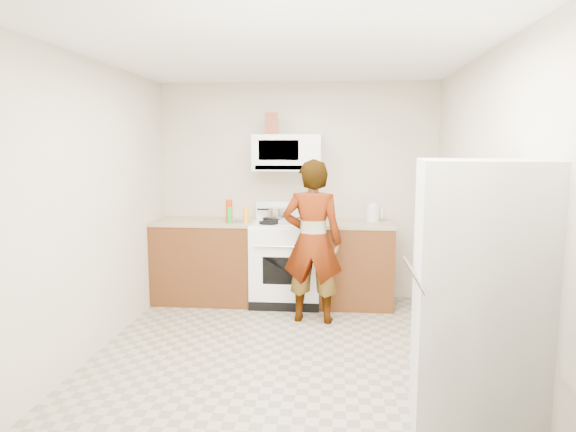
# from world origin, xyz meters

# --- Properties ---
(floor) EXTENTS (3.60, 3.60, 0.00)m
(floor) POSITION_xyz_m (0.00, 0.00, 0.00)
(floor) COLOR gray
(floor) RESTS_ON ground
(back_wall) EXTENTS (3.20, 0.02, 2.50)m
(back_wall) POSITION_xyz_m (0.00, 1.79, 1.25)
(back_wall) COLOR beige
(back_wall) RESTS_ON floor
(right_wall) EXTENTS (0.02, 3.60, 2.50)m
(right_wall) POSITION_xyz_m (1.59, 0.00, 1.25)
(right_wall) COLOR beige
(right_wall) RESTS_ON floor
(cabinet_left) EXTENTS (1.12, 0.62, 0.90)m
(cabinet_left) POSITION_xyz_m (-1.04, 1.49, 0.45)
(cabinet_left) COLOR brown
(cabinet_left) RESTS_ON floor
(counter_left) EXTENTS (1.14, 0.64, 0.03)m
(counter_left) POSITION_xyz_m (-1.04, 1.49, 0.92)
(counter_left) COLOR tan
(counter_left) RESTS_ON cabinet_left
(cabinet_right) EXTENTS (0.80, 0.62, 0.90)m
(cabinet_right) POSITION_xyz_m (0.68, 1.49, 0.45)
(cabinet_right) COLOR brown
(cabinet_right) RESTS_ON floor
(counter_right) EXTENTS (0.82, 0.64, 0.03)m
(counter_right) POSITION_xyz_m (0.68, 1.49, 0.92)
(counter_right) COLOR tan
(counter_right) RESTS_ON cabinet_right
(gas_range) EXTENTS (0.76, 0.65, 1.13)m
(gas_range) POSITION_xyz_m (-0.10, 1.48, 0.49)
(gas_range) COLOR white
(gas_range) RESTS_ON floor
(microwave) EXTENTS (0.76, 0.38, 0.40)m
(microwave) POSITION_xyz_m (-0.10, 1.61, 1.70)
(microwave) COLOR white
(microwave) RESTS_ON back_wall
(person) EXTENTS (0.63, 0.44, 1.65)m
(person) POSITION_xyz_m (0.22, 0.90, 0.82)
(person) COLOR tan
(person) RESTS_ON floor
(fridge) EXTENTS (0.76, 0.76, 1.70)m
(fridge) POSITION_xyz_m (1.29, -1.13, 0.85)
(fridge) COLOR silver
(fridge) RESTS_ON floor
(kettle) EXTENTS (0.19, 0.19, 0.18)m
(kettle) POSITION_xyz_m (0.87, 1.62, 1.02)
(kettle) COLOR silver
(kettle) RESTS_ON counter_right
(jug) EXTENTS (0.16, 0.16, 0.24)m
(jug) POSITION_xyz_m (-0.27, 1.56, 2.02)
(jug) COLOR brown
(jug) RESTS_ON microwave
(saucepan) EXTENTS (0.22, 0.22, 0.11)m
(saucepan) POSITION_xyz_m (-0.23, 1.66, 1.01)
(saucepan) COLOR silver
(saucepan) RESTS_ON gas_range
(tray) EXTENTS (0.27, 0.20, 0.05)m
(tray) POSITION_xyz_m (-0.03, 1.36, 0.96)
(tray) COLOR white
(tray) RESTS_ON gas_range
(bottle_spray) EXTENTS (0.09, 0.09, 0.25)m
(bottle_spray) POSITION_xyz_m (-0.73, 1.39, 1.06)
(bottle_spray) COLOR #BA2D0E
(bottle_spray) RESTS_ON counter_left
(bottle_hot_sauce) EXTENTS (0.08, 0.08, 0.18)m
(bottle_hot_sauce) POSITION_xyz_m (-0.53, 1.36, 1.02)
(bottle_hot_sauce) COLOR orange
(bottle_hot_sauce) RESTS_ON counter_left
(bottle_green_cap) EXTENTS (0.07, 0.07, 0.17)m
(bottle_green_cap) POSITION_xyz_m (-0.71, 1.30, 1.02)
(bottle_green_cap) COLOR green
(bottle_green_cap) RESTS_ON counter_left
(pot_lid) EXTENTS (0.25, 0.25, 0.01)m
(pot_lid) POSITION_xyz_m (-0.63, 1.40, 0.94)
(pot_lid) COLOR silver
(pot_lid) RESTS_ON counter_left
(broom) EXTENTS (0.17, 0.25, 1.28)m
(broom) POSITION_xyz_m (1.57, 1.20, 0.65)
(broom) COLOR white
(broom) RESTS_ON floor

